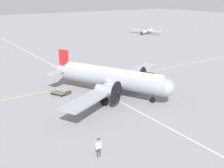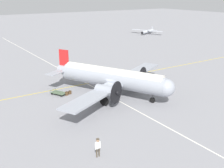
# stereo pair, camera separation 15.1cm
# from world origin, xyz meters

# --- Properties ---
(ground_plane) EXTENTS (300.00, 300.00, 0.00)m
(ground_plane) POSITION_xyz_m (0.00, 0.00, 0.00)
(ground_plane) COLOR gray
(apron_line_eastwest) EXTENTS (120.00, 0.16, 0.01)m
(apron_line_eastwest) POSITION_xyz_m (0.00, 6.10, 0.00)
(apron_line_eastwest) COLOR gold
(apron_line_eastwest) RESTS_ON ground_plane
(apron_line_northsouth) EXTENTS (0.16, 120.00, 0.01)m
(apron_line_northsouth) POSITION_xyz_m (-0.53, 0.00, 0.00)
(apron_line_northsouth) COLOR silver
(apron_line_northsouth) RESTS_ON ground_plane
(airliner_main) EXTENTS (20.80, 16.93, 5.34)m
(airliner_main) POSITION_xyz_m (0.17, -0.33, 2.38)
(airliner_main) COLOR #9399A3
(airliner_main) RESTS_ON ground_plane
(crew_foreground) EXTENTS (0.57, 0.31, 1.69)m
(crew_foreground) POSITION_xyz_m (-9.19, -11.84, 1.06)
(crew_foreground) COLOR #473D2D
(crew_foreground) RESTS_ON ground_plane
(suitcase_near_door) EXTENTS (0.41, 0.20, 0.50)m
(suitcase_near_door) POSITION_xyz_m (-4.63, 3.32, 0.23)
(suitcase_near_door) COLOR #47331E
(suitcase_near_door) RESTS_ON ground_plane
(suitcase_upright_spare) EXTENTS (0.39, 0.15, 0.58)m
(suitcase_upright_spare) POSITION_xyz_m (-5.22, 3.06, 0.27)
(suitcase_upright_spare) COLOR #47331E
(suitcase_upright_spare) RESTS_ON ground_plane
(baggage_cart) EXTENTS (1.97, 2.37, 0.56)m
(baggage_cart) POSITION_xyz_m (-6.00, 3.94, 0.28)
(baggage_cart) COLOR #4C6047
(baggage_cart) RESTS_ON ground_plane
(light_aircraft_distant) EXTENTS (8.10, 10.45, 2.08)m
(light_aircraft_distant) POSITION_xyz_m (41.09, 41.48, 0.85)
(light_aircraft_distant) COLOR #B7BCC6
(light_aircraft_distant) RESTS_ON ground_plane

